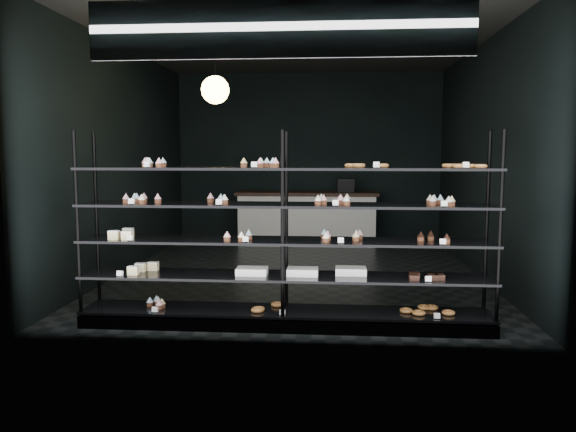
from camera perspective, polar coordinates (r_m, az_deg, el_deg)
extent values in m
cube|color=black|center=(8.01, 1.11, -5.78)|extent=(5.00, 6.00, 0.01)
cube|color=black|center=(7.96, 1.16, 17.27)|extent=(5.00, 6.00, 0.01)
cube|color=black|center=(10.82, 2.09, 5.92)|extent=(5.00, 0.01, 3.20)
cube|color=black|center=(4.83, -1.00, 5.24)|extent=(5.00, 0.01, 3.20)
cube|color=black|center=(8.35, -16.33, 5.50)|extent=(0.01, 6.00, 3.20)
cube|color=black|center=(8.07, 19.23, 5.38)|extent=(0.01, 6.00, 3.20)
cube|color=black|center=(5.62, -0.35, -10.52)|extent=(4.00, 0.50, 0.12)
cylinder|color=black|center=(5.73, -20.59, -1.15)|extent=(0.04, 0.04, 1.85)
cylinder|color=black|center=(6.13, -18.85, -0.61)|extent=(0.04, 0.04, 1.85)
cylinder|color=black|center=(5.21, -0.56, -1.46)|extent=(0.04, 0.04, 1.85)
cylinder|color=black|center=(5.64, -0.16, -0.84)|extent=(0.04, 0.04, 1.85)
cylinder|color=black|center=(5.40, 20.73, -1.59)|extent=(0.04, 0.04, 1.85)
cylinder|color=black|center=(5.82, 19.54, -0.99)|extent=(0.04, 0.04, 1.85)
cube|color=black|center=(5.60, -0.35, -9.64)|extent=(4.00, 0.50, 0.03)
cube|color=black|center=(5.51, -0.35, -6.14)|extent=(4.00, 0.50, 0.02)
cube|color=black|center=(5.45, -0.35, -2.55)|extent=(4.00, 0.50, 0.02)
cube|color=black|center=(5.40, -0.36, 1.12)|extent=(4.00, 0.50, 0.02)
cube|color=black|center=(5.38, -0.36, 4.83)|extent=(4.00, 0.50, 0.02)
cube|color=white|center=(5.47, -14.18, 5.06)|extent=(0.06, 0.04, 0.06)
cube|color=white|center=(5.23, -3.21, 5.19)|extent=(0.06, 0.04, 0.06)
cube|color=white|center=(5.19, 8.44, 5.12)|extent=(0.05, 0.04, 0.06)
cube|color=white|center=(5.32, 17.86, 4.91)|extent=(0.06, 0.04, 0.06)
cube|color=white|center=(5.53, -15.34, 1.40)|extent=(0.06, 0.04, 0.06)
cube|color=white|center=(5.31, -7.16, 1.38)|extent=(0.05, 0.04, 0.06)
cube|color=white|center=(5.20, 4.44, 1.31)|extent=(0.06, 0.04, 0.06)
cube|color=white|center=(5.30, 15.77, 1.18)|extent=(0.06, 0.04, 0.06)
cube|color=white|center=(5.59, -15.85, -2.17)|extent=(0.06, 0.04, 0.06)
cube|color=white|center=(5.31, -4.71, -2.39)|extent=(0.06, 0.04, 0.06)
cube|color=white|center=(5.24, 5.61, -2.51)|extent=(0.05, 0.04, 0.06)
cube|color=white|center=(5.33, 14.94, -2.56)|extent=(0.06, 0.04, 0.06)
cube|color=white|center=(5.67, -16.31, -5.65)|extent=(0.06, 0.04, 0.06)
cube|color=white|center=(5.38, 14.09, -6.24)|extent=(0.06, 0.04, 0.06)
cube|color=white|center=(5.67, -13.66, -9.23)|extent=(0.06, 0.04, 0.06)
cube|color=white|center=(5.42, -1.06, -9.77)|extent=(0.05, 0.04, 0.06)
cube|color=white|center=(5.48, 14.41, -9.81)|extent=(0.06, 0.04, 0.06)
cube|color=#0E1846|center=(5.02, -0.93, 18.50)|extent=(3.20, 0.04, 0.45)
cube|color=white|center=(5.00, -0.95, 18.54)|extent=(3.30, 0.02, 0.50)
cylinder|color=black|center=(7.01, -7.46, 16.24)|extent=(0.01, 0.01, 0.56)
sphere|color=#EDBF53|center=(6.94, -7.41, 12.59)|extent=(0.33, 0.33, 0.33)
cube|color=silver|center=(10.39, 1.93, -0.40)|extent=(2.49, 0.60, 0.92)
cube|color=black|center=(10.35, 1.94, 2.30)|extent=(2.59, 0.65, 0.06)
cube|color=black|center=(10.33, 5.90, 3.12)|extent=(0.30, 0.30, 0.25)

